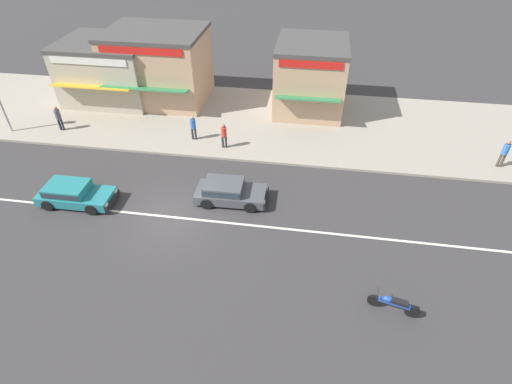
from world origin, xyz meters
The scene contains 13 objects.
ground_plane centered at (0.00, 0.00, 0.00)m, with size 160.00×160.00×0.00m, color #383535.
lane_centre_stripe centered at (0.00, 0.00, 0.00)m, with size 50.40×0.14×0.01m, color silver.
kerb_strip centered at (0.00, 10.34, 0.07)m, with size 68.00×10.00×0.15m, color #9E9384.
hatchback_teal_0 centered at (-5.33, 0.38, 0.59)m, with size 3.85×1.78×1.10m.
hatchback_dark_grey_1 centered at (2.46, 1.73, 0.59)m, with size 3.71×1.84×1.10m.
motorcycle_1 centered at (10.06, -3.95, 0.42)m, with size 1.94×0.69×0.80m.
pedestrian_near_clock centered at (-0.88, 7.21, 1.10)m, with size 0.34×0.34×1.63m.
pedestrian_mid_kerb centered at (1.21, 6.53, 1.07)m, with size 0.34×0.34×1.59m.
pedestrian_by_shop centered at (-9.79, 7.05, 1.11)m, with size 0.34×0.34×1.65m.
pedestrian_far_end centered at (17.23, 6.86, 1.15)m, with size 0.34×0.34×1.71m.
shopfront_corner_warung centered at (6.00, 12.74, 2.48)m, with size 4.70×6.08×4.65m.
shopfront_mid_block centered at (-4.80, 12.71, 2.63)m, with size 6.70×6.17×4.95m.
shopfront_far_kios centered at (-8.40, 12.33, 2.26)m, with size 6.32×5.99×4.20m.
Camera 1 is at (6.26, -13.92, 13.21)m, focal length 28.00 mm.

